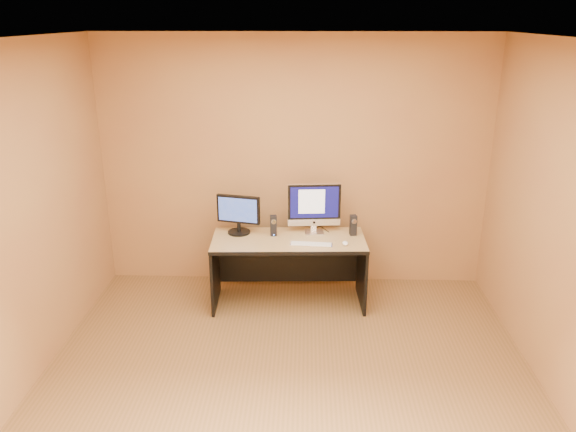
{
  "coord_description": "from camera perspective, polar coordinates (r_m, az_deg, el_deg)",
  "views": [
    {
      "loc": [
        0.13,
        -3.62,
        2.74
      ],
      "look_at": [
        -0.04,
        1.34,
        0.96
      ],
      "focal_mm": 35.0,
      "sensor_mm": 36.0,
      "label": 1
    }
  ],
  "objects": [
    {
      "name": "floor",
      "position": [
        4.54,
        -0.08,
        -17.44
      ],
      "size": [
        4.0,
        4.0,
        0.0
      ],
      "primitive_type": "plane",
      "color": "brown",
      "rests_on": "ground"
    },
    {
      "name": "walls",
      "position": [
        3.9,
        -0.09,
        -2.03
      ],
      "size": [
        4.0,
        4.0,
        2.6
      ],
      "primitive_type": null,
      "color": "#9D723F",
      "rests_on": "ground"
    },
    {
      "name": "ceiling",
      "position": [
        3.62,
        -0.11,
        17.45
      ],
      "size": [
        4.0,
        4.0,
        0.0
      ],
      "primitive_type": "plane",
      "color": "white",
      "rests_on": "walls"
    },
    {
      "name": "desk",
      "position": [
        5.6,
        0.06,
        -5.63
      ],
      "size": [
        1.52,
        0.72,
        0.69
      ],
      "primitive_type": null,
      "rotation": [
        0.0,
        0.0,
        0.04
      ],
      "color": "tan",
      "rests_on": "ground"
    },
    {
      "name": "imac",
      "position": [
        5.55,
        2.7,
        0.78
      ],
      "size": [
        0.55,
        0.24,
        0.51
      ],
      "primitive_type": null,
      "rotation": [
        0.0,
        0.0,
        0.09
      ],
      "color": "silver",
      "rests_on": "desk"
    },
    {
      "name": "second_monitor",
      "position": [
        5.57,
        -5.05,
        0.15
      ],
      "size": [
        0.49,
        0.32,
        0.39
      ],
      "primitive_type": null,
      "rotation": [
        0.0,
        0.0,
        -0.23
      ],
      "color": "black",
      "rests_on": "desk"
    },
    {
      "name": "speaker_left",
      "position": [
        5.53,
        -1.49,
        -0.97
      ],
      "size": [
        0.07,
        0.07,
        0.2
      ],
      "primitive_type": null,
      "rotation": [
        0.0,
        0.0,
        0.12
      ],
      "color": "black",
      "rests_on": "desk"
    },
    {
      "name": "speaker_right",
      "position": [
        5.57,
        6.64,
        -0.93
      ],
      "size": [
        0.07,
        0.08,
        0.2
      ],
      "primitive_type": null,
      "rotation": [
        0.0,
        0.0,
        0.15
      ],
      "color": "black",
      "rests_on": "desk"
    },
    {
      "name": "keyboard",
      "position": [
        5.33,
        2.38,
        -2.89
      ],
      "size": [
        0.41,
        0.14,
        0.02
      ],
      "primitive_type": "cube",
      "rotation": [
        0.0,
        0.0,
        -0.08
      ],
      "color": "silver",
      "rests_on": "desk"
    },
    {
      "name": "mouse",
      "position": [
        5.35,
        5.83,
        -2.76
      ],
      "size": [
        0.06,
        0.1,
        0.03
      ],
      "primitive_type": "ellipsoid",
      "rotation": [
        0.0,
        0.0,
        0.03
      ],
      "color": "white",
      "rests_on": "desk"
    },
    {
      "name": "cable_a",
      "position": [
        5.73,
        3.68,
        -1.3
      ],
      "size": [
        0.1,
        0.19,
        0.01
      ],
      "primitive_type": "cylinder",
      "rotation": [
        1.57,
        0.0,
        0.45
      ],
      "color": "black",
      "rests_on": "desk"
    },
    {
      "name": "cable_b",
      "position": [
        5.73,
        2.81,
        -1.29
      ],
      "size": [
        0.09,
        0.15,
        0.01
      ],
      "primitive_type": "cylinder",
      "rotation": [
        1.57,
        0.0,
        -0.52
      ],
      "color": "black",
      "rests_on": "desk"
    }
  ]
}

